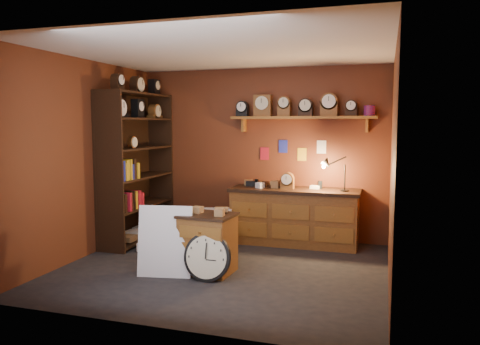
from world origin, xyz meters
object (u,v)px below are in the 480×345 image
at_px(shelving_unit, 135,161).
at_px(workbench, 294,213).
at_px(big_round_clock, 207,257).
at_px(low_cabinet, 208,241).

distance_m(shelving_unit, workbench, 2.59).
distance_m(shelving_unit, big_round_clock, 2.49).
bearing_deg(big_round_clock, low_cabinet, 109.80).
bearing_deg(low_cabinet, workbench, 69.75).
height_order(shelving_unit, low_cabinet, shelving_unit).
distance_m(low_cabinet, big_round_clock, 0.32).
bearing_deg(shelving_unit, workbench, 11.54).
distance_m(workbench, low_cabinet, 1.84).
relative_size(workbench, low_cabinet, 2.37).
bearing_deg(workbench, low_cabinet, -114.30).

